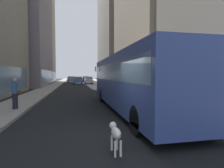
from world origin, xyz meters
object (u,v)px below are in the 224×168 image
Objects in this scene: transit_bus at (132,79)px; pedestrian_with_handbag at (15,93)px; car_blue_hatchback at (78,80)px; box_truck at (113,78)px; dalmatian_dog at (115,133)px; car_black_suv at (86,79)px; car_grey_wagon at (71,79)px; car_silver_sedan at (88,80)px.

transit_bus reaches higher than pedestrian_with_handbag.
transit_bus is 2.83× the size of car_blue_hatchback.
box_truck reaches higher than dalmatian_dog.
box_truck is 7.79× the size of dalmatian_dog.
dalmatian_dog is at bearing -92.59° from car_black_suv.
box_truck is at bearing -86.93° from car_black_suv.
car_grey_wagon is 8.76m from car_silver_sedan.
transit_bus is 42.39m from car_black_suv.
car_grey_wagon is 2.82× the size of pedestrian_with_handbag.
pedestrian_with_handbag is at bearing -98.71° from car_black_suv.
dalmatian_dog is 0.57× the size of pedestrian_with_handbag.
car_black_suv is (0.00, 42.38, -0.95)m from transit_bus.
car_blue_hatchback is at bearing -161.07° from car_silver_sedan.
car_silver_sedan is 2.43× the size of pedestrian_with_handbag.
transit_bus is 31.72m from car_silver_sedan.
box_truck is at bearing -85.23° from car_silver_sedan.
pedestrian_with_handbag reaches higher than car_blue_hatchback.
dalmatian_dog is at bearing -93.33° from car_silver_sedan.
transit_bus is 12.63m from box_truck.
transit_bus reaches higher than car_silver_sedan.
transit_bus is 6.82× the size of pedestrian_with_handbag.
dalmatian_dog is (1.84, -44.81, -0.31)m from car_grey_wagon.
car_black_suv is 41.95m from pedestrian_with_handbag.
box_truck is (1.60, -29.85, 0.84)m from car_black_suv.
transit_bus is 6.46m from pedestrian_with_handbag.
box_truck is 18.27m from dalmatian_dog.
car_blue_hatchback is 0.54× the size of box_truck.
car_silver_sedan is (0.00, 31.71, -0.96)m from transit_bus.
box_truck is at bearing 78.11° from dalmatian_dog.
pedestrian_with_handbag is (-2.35, -38.58, 0.19)m from car_grey_wagon.
transit_bus is 1.54× the size of box_truck.
transit_bus is at bearing -90.00° from car_silver_sedan.
car_blue_hatchback is 11.74m from car_black_suv.
pedestrian_with_handbag reaches higher than dalmatian_dog.
pedestrian_with_handbag is (-3.95, -29.96, 0.19)m from car_blue_hatchback.
car_blue_hatchback is 0.99× the size of car_silver_sedan.
car_silver_sedan is at bearing 78.34° from pedestrian_with_handbag.
car_blue_hatchback is 4.23× the size of dalmatian_dog.
car_black_suv is at bearing 90.00° from transit_bus.
dalmatian_dog is at bearing -112.10° from transit_bus.
pedestrian_with_handbag is (-6.35, 0.92, -0.76)m from transit_bus.
transit_bus is at bearing -84.22° from car_grey_wagon.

